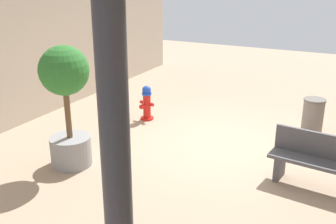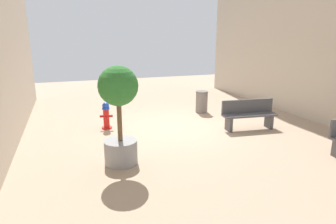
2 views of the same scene
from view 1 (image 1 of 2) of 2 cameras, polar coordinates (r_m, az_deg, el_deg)
name	(u,v)px [view 1 (image 1 of 2)]	position (r m, az deg, el deg)	size (l,w,h in m)	color
ground_plane	(223,144)	(8.70, 7.88, -4.63)	(23.40, 23.40, 0.00)	tan
fire_hydrant	(147,103)	(9.93, -3.09, 1.35)	(0.42, 0.40, 0.88)	red
bench_near	(324,161)	(7.26, 21.47, -6.61)	(1.82, 0.64, 0.95)	#4C4C51
planter_tree	(66,97)	(7.49, -14.42, 2.08)	(0.91, 0.91, 2.32)	gray
trash_bin	(313,117)	(9.57, 20.11, -0.64)	(0.49, 0.49, 0.85)	slate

